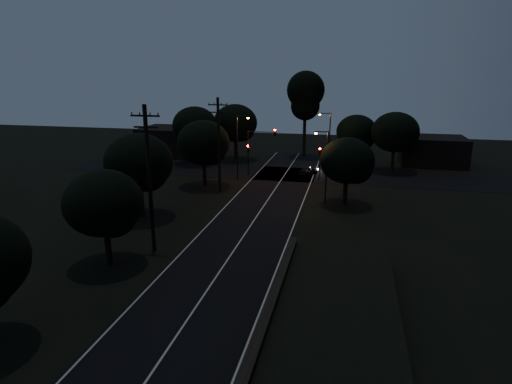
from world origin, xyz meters
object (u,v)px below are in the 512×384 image
at_px(signal_right, 320,157).
at_px(streetlight_b, 328,138).
at_px(signal_mast, 261,143).
at_px(streetlight_a, 239,143).
at_px(car, 308,171).
at_px(tall_pine, 306,95).
at_px(utility_pole_mid, 149,177).
at_px(streetlight_c, 325,162).
at_px(utility_pole_far, 219,144).
at_px(signal_left, 248,154).

distance_m(signal_right, streetlight_b, 4.45).
height_order(signal_mast, streetlight_a, streetlight_a).
distance_m(signal_right, car, 3.55).
bearing_deg(signal_right, tall_pine, 103.49).
distance_m(tall_pine, streetlight_b, 12.80).
bearing_deg(utility_pole_mid, streetlight_c, 51.74).
bearing_deg(car, signal_right, 149.14).
xyz_separation_m(tall_pine, car, (2.04, -12.78, -9.02)).
xyz_separation_m(tall_pine, signal_mast, (-3.91, -15.01, -5.24)).
bearing_deg(utility_pole_mid, signal_mast, 82.96).
height_order(utility_pole_far, streetlight_a, utility_pole_far).
height_order(utility_pole_mid, signal_mast, utility_pole_mid).
relative_size(utility_pole_mid, utility_pole_far, 1.05).
relative_size(signal_right, streetlight_c, 0.55).
relative_size(tall_pine, car, 4.06).
relative_size(signal_mast, car, 1.91).
bearing_deg(signal_left, signal_mast, 0.13).
distance_m(signal_mast, streetlight_c, 13.28).
height_order(signal_right, car, signal_right).
height_order(signal_mast, streetlight_c, streetlight_c).
height_order(signal_left, streetlight_a, streetlight_a).
bearing_deg(utility_pole_far, car, 48.50).
bearing_deg(streetlight_a, streetlight_b, 29.48).
xyz_separation_m(tall_pine, signal_right, (3.60, -15.01, -6.74)).
bearing_deg(utility_pole_far, signal_right, 37.00).
height_order(tall_pine, streetlight_a, tall_pine).
relative_size(streetlight_a, car, 2.44).
bearing_deg(utility_pole_mid, signal_left, 86.79).
xyz_separation_m(utility_pole_mid, streetlight_b, (11.31, 29.00, -1.10)).
height_order(streetlight_c, car, streetlight_c).
bearing_deg(streetlight_b, tall_pine, 111.38).
xyz_separation_m(utility_pole_far, streetlight_c, (11.83, -2.00, -1.13)).
bearing_deg(signal_left, car, 16.26).
distance_m(streetlight_b, streetlight_c, 14.01).
height_order(utility_pole_far, signal_left, utility_pole_far).
bearing_deg(car, streetlight_c, 126.97).
relative_size(utility_pole_far, tall_pine, 0.79).
height_order(signal_right, streetlight_b, streetlight_b).
xyz_separation_m(signal_mast, car, (5.95, 2.22, -3.78)).
bearing_deg(signal_right, streetlight_a, -168.66).
bearing_deg(streetlight_c, signal_right, 97.02).
relative_size(signal_left, streetlight_c, 0.55).
xyz_separation_m(utility_pole_mid, signal_right, (10.60, 24.99, -2.90)).
bearing_deg(streetlight_a, utility_pole_far, -96.59).
height_order(tall_pine, signal_mast, tall_pine).
bearing_deg(utility_pole_mid, streetlight_b, 68.70).
relative_size(signal_left, streetlight_a, 0.51).
distance_m(utility_pole_mid, streetlight_a, 23.04).
height_order(signal_left, car, signal_left).
xyz_separation_m(signal_right, car, (-1.56, 2.23, -2.28)).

